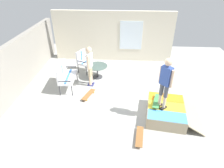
% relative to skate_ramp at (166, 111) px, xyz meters
% --- Properties ---
extents(ground_plane, '(12.00, 12.00, 0.10)m').
position_rel_skate_ramp_xyz_m(ground_plane, '(0.70, 1.53, -0.26)').
color(ground_plane, '#A8A8A3').
extents(back_wall_cinderblock, '(9.00, 0.20, 1.97)m').
position_rel_skate_ramp_xyz_m(back_wall_cinderblock, '(0.70, 5.53, 0.77)').
color(back_wall_cinderblock, gray).
rests_on(back_wall_cinderblock, ground_plane).
extents(house_facade, '(0.23, 6.00, 2.50)m').
position_rel_skate_ramp_xyz_m(house_facade, '(4.50, 2.02, 1.04)').
color(house_facade, beige).
rests_on(house_facade, ground_plane).
extents(skate_ramp, '(1.71, 1.92, 0.42)m').
position_rel_skate_ramp_xyz_m(skate_ramp, '(0.00, 0.00, 0.00)').
color(skate_ramp, tan).
rests_on(skate_ramp, ground_plane).
extents(patio_bench, '(1.28, 0.62, 1.02)m').
position_rel_skate_ramp_xyz_m(patio_bench, '(1.56, 3.77, 0.41)').
color(patio_bench, '#38383D').
rests_on(patio_bench, ground_plane).
extents(patio_chair_near_house, '(0.79, 0.76, 1.02)m').
position_rel_skate_ramp_xyz_m(patio_chair_near_house, '(3.02, 3.32, 0.40)').
color(patio_chair_near_house, '#38383D').
rests_on(patio_chair_near_house, ground_plane).
extents(patio_table, '(0.90, 0.90, 0.57)m').
position_rel_skate_ramp_xyz_m(patio_table, '(2.48, 2.60, 0.20)').
color(patio_table, '#38383D').
rests_on(patio_table, ground_plane).
extents(person_watching, '(0.48, 0.26, 1.67)m').
position_rel_skate_ramp_xyz_m(person_watching, '(1.82, 2.80, 0.76)').
color(person_watching, navy).
rests_on(person_watching, ground_plane).
extents(person_skater, '(0.37, 0.37, 1.69)m').
position_rel_skate_ramp_xyz_m(person_skater, '(-0.07, 0.21, 1.19)').
color(person_skater, black).
rests_on(person_skater, skate_ramp).
extents(skateboard_by_bench, '(0.82, 0.45, 0.10)m').
position_rel_skate_ramp_xyz_m(skateboard_by_bench, '(0.96, 2.76, -0.12)').
color(skateboard_by_bench, brown).
rests_on(skateboard_by_bench, ground_plane).
extents(skateboard_spare, '(0.82, 0.29, 0.10)m').
position_rel_skate_ramp_xyz_m(skateboard_spare, '(-1.05, 0.93, -0.12)').
color(skateboard_spare, brown).
rests_on(skateboard_spare, ground_plane).
extents(skateboard_on_ramp, '(0.82, 0.39, 0.10)m').
position_rel_skate_ramp_xyz_m(skateboard_on_ramp, '(0.13, 0.33, 0.29)').
color(skateboard_on_ramp, '#3F8C4C').
rests_on(skateboard_on_ramp, skate_ramp).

